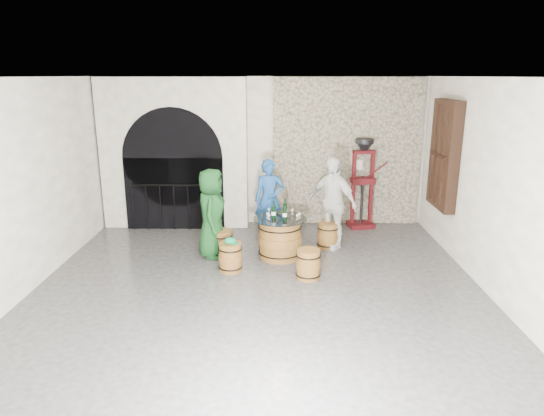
{
  "coord_description": "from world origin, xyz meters",
  "views": [
    {
      "loc": [
        0.29,
        -6.53,
        3.23
      ],
      "look_at": [
        0.21,
        1.38,
        1.05
      ],
      "focal_mm": 32.0,
      "sensor_mm": 36.0,
      "label": 1
    }
  ],
  "objects_px": {
    "barrel_stool_far": "(269,227)",
    "wine_bottle_center": "(285,213)",
    "barrel_stool_near_left": "(230,257)",
    "person_green": "(212,213)",
    "corking_press": "(363,177)",
    "wine_bottle_right": "(285,209)",
    "person_white": "(332,203)",
    "person_blue": "(269,200)",
    "wine_bottle_left": "(274,212)",
    "barrel_stool_near_right": "(308,264)",
    "barrel_stool_left": "(222,243)",
    "barrel_stool_right": "(328,235)",
    "barrel_table": "(280,238)",
    "side_barrel": "(274,226)"
  },
  "relations": [
    {
      "from": "barrel_stool_far",
      "to": "wine_bottle_center",
      "type": "xyz_separation_m",
      "value": [
        0.29,
        -1.16,
        0.63
      ]
    },
    {
      "from": "barrel_stool_near_left",
      "to": "person_green",
      "type": "xyz_separation_m",
      "value": [
        -0.39,
        0.7,
        0.57
      ]
    },
    {
      "from": "corking_press",
      "to": "wine_bottle_right",
      "type": "bearing_deg",
      "value": -145.75
    },
    {
      "from": "person_green",
      "to": "person_white",
      "type": "distance_m",
      "value": 2.28
    },
    {
      "from": "person_blue",
      "to": "wine_bottle_center",
      "type": "bearing_deg",
      "value": -80.79
    },
    {
      "from": "barrel_stool_far",
      "to": "wine_bottle_left",
      "type": "height_order",
      "value": "wine_bottle_left"
    },
    {
      "from": "person_green",
      "to": "corking_press",
      "type": "relative_size",
      "value": 0.84
    },
    {
      "from": "barrel_stool_near_right",
      "to": "person_blue",
      "type": "height_order",
      "value": "person_blue"
    },
    {
      "from": "barrel_stool_left",
      "to": "barrel_stool_far",
      "type": "bearing_deg",
      "value": 49.39
    },
    {
      "from": "barrel_stool_near_left",
      "to": "corking_press",
      "type": "distance_m",
      "value": 3.73
    },
    {
      "from": "barrel_stool_right",
      "to": "barrel_stool_near_right",
      "type": "bearing_deg",
      "value": -107.56
    },
    {
      "from": "barrel_table",
      "to": "barrel_stool_near_left",
      "type": "xyz_separation_m",
      "value": [
        -0.84,
        -0.65,
        -0.12
      ]
    },
    {
      "from": "wine_bottle_left",
      "to": "corking_press",
      "type": "bearing_deg",
      "value": 44.8
    },
    {
      "from": "barrel_stool_near_right",
      "to": "wine_bottle_center",
      "type": "relative_size",
      "value": 1.53
    },
    {
      "from": "person_white",
      "to": "person_blue",
      "type": "bearing_deg",
      "value": -162.01
    },
    {
      "from": "person_green",
      "to": "wine_bottle_center",
      "type": "bearing_deg",
      "value": -98.02
    },
    {
      "from": "wine_bottle_left",
      "to": "barrel_stool_left",
      "type": "bearing_deg",
      "value": 175.55
    },
    {
      "from": "barrel_stool_far",
      "to": "barrel_stool_near_left",
      "type": "distance_m",
      "value": 1.81
    },
    {
      "from": "barrel_stool_right",
      "to": "corking_press",
      "type": "relative_size",
      "value": 0.26
    },
    {
      "from": "barrel_table",
      "to": "side_barrel",
      "type": "distance_m",
      "value": 0.96
    },
    {
      "from": "wine_bottle_right",
      "to": "barrel_table",
      "type": "bearing_deg",
      "value": -118.97
    },
    {
      "from": "barrel_table",
      "to": "person_white",
      "type": "xyz_separation_m",
      "value": [
        0.99,
        0.56,
        0.51
      ]
    },
    {
      "from": "wine_bottle_left",
      "to": "wine_bottle_right",
      "type": "xyz_separation_m",
      "value": [
        0.21,
        0.2,
        0.0
      ]
    },
    {
      "from": "barrel_stool_far",
      "to": "barrel_stool_near_right",
      "type": "xyz_separation_m",
      "value": [
        0.66,
        -2.0,
        0.0
      ]
    },
    {
      "from": "person_white",
      "to": "wine_bottle_center",
      "type": "bearing_deg",
      "value": -103.21
    },
    {
      "from": "wine_bottle_center",
      "to": "person_blue",
      "type": "bearing_deg",
      "value": 104.02
    },
    {
      "from": "barrel_table",
      "to": "barrel_stool_far",
      "type": "height_order",
      "value": "barrel_table"
    },
    {
      "from": "barrel_stool_far",
      "to": "side_barrel",
      "type": "xyz_separation_m",
      "value": [
        0.1,
        -0.09,
        0.05
      ]
    },
    {
      "from": "barrel_stool_right",
      "to": "barrel_stool_near_right",
      "type": "relative_size",
      "value": 1.0
    },
    {
      "from": "barrel_stool_left",
      "to": "wine_bottle_right",
      "type": "xyz_separation_m",
      "value": [
        1.16,
        0.13,
        0.63
      ]
    },
    {
      "from": "barrel_stool_left",
      "to": "side_barrel",
      "type": "height_order",
      "value": "side_barrel"
    },
    {
      "from": "barrel_stool_near_right",
      "to": "wine_bottle_center",
      "type": "xyz_separation_m",
      "value": [
        -0.37,
        0.84,
        0.63
      ]
    },
    {
      "from": "barrel_stool_near_right",
      "to": "person_blue",
      "type": "distance_m",
      "value": 2.19
    },
    {
      "from": "barrel_stool_right",
      "to": "wine_bottle_right",
      "type": "bearing_deg",
      "value": -157.29
    },
    {
      "from": "wine_bottle_right",
      "to": "barrel_stool_near_right",
      "type": "bearing_deg",
      "value": -72.18
    },
    {
      "from": "wine_bottle_right",
      "to": "side_barrel",
      "type": "xyz_separation_m",
      "value": [
        -0.2,
        0.78,
        -0.58
      ]
    },
    {
      "from": "person_green",
      "to": "wine_bottle_right",
      "type": "distance_m",
      "value": 1.33
    },
    {
      "from": "barrel_stool_left",
      "to": "side_barrel",
      "type": "xyz_separation_m",
      "value": [
        0.96,
        0.91,
        0.05
      ]
    },
    {
      "from": "person_green",
      "to": "wine_bottle_center",
      "type": "height_order",
      "value": "person_green"
    },
    {
      "from": "person_white",
      "to": "wine_bottle_left",
      "type": "distance_m",
      "value": 1.25
    },
    {
      "from": "barrel_table",
      "to": "person_blue",
      "type": "height_order",
      "value": "person_blue"
    },
    {
      "from": "barrel_stool_far",
      "to": "person_green",
      "type": "relative_size",
      "value": 0.31
    },
    {
      "from": "barrel_stool_right",
      "to": "barrel_stool_near_left",
      "type": "bearing_deg",
      "value": -146.5
    },
    {
      "from": "person_white",
      "to": "barrel_stool_right",
      "type": "bearing_deg",
      "value": -110.51
    },
    {
      "from": "person_white",
      "to": "side_barrel",
      "type": "distance_m",
      "value": 1.3
    },
    {
      "from": "person_blue",
      "to": "barrel_stool_near_left",
      "type": "bearing_deg",
      "value": -115.33
    },
    {
      "from": "person_blue",
      "to": "person_green",
      "type": "bearing_deg",
      "value": -140.69
    },
    {
      "from": "barrel_stool_near_right",
      "to": "barrel_stool_near_left",
      "type": "xyz_separation_m",
      "value": [
        -1.3,
        0.31,
        0.0
      ]
    },
    {
      "from": "barrel_stool_left",
      "to": "corking_press",
      "type": "bearing_deg",
      "value": 32.46
    },
    {
      "from": "barrel_stool_left",
      "to": "wine_bottle_center",
      "type": "bearing_deg",
      "value": -8.03
    }
  ]
}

